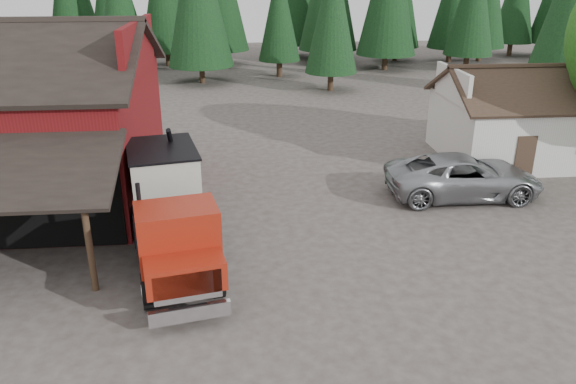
{
  "coord_description": "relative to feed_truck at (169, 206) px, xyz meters",
  "views": [
    {
      "loc": [
        -1.22,
        -12.74,
        8.94
      ],
      "look_at": [
        0.4,
        4.89,
        1.8
      ],
      "focal_mm": 35.0,
      "sensor_mm": 36.0,
      "label": 1
    }
  ],
  "objects": [
    {
      "name": "ground",
      "position": [
        3.5,
        -4.03,
        -1.8
      ],
      "size": [
        120.0,
        120.0,
        0.0
      ],
      "primitive_type": "plane",
      "color": "#473D37",
      "rests_on": "ground"
    },
    {
      "name": "farmhouse",
      "position": [
        16.5,
        8.97,
        -0.13
      ],
      "size": [
        8.6,
        6.42,
        4.65
      ],
      "color": "silver",
      "rests_on": "ground"
    },
    {
      "name": "conifer_backdrop",
      "position": [
        3.5,
        37.97,
        -1.8
      ],
      "size": [
        76.0,
        16.0,
        16.0
      ],
      "primitive_type": null,
      "color": "black",
      "rests_on": "ground"
    },
    {
      "name": "near_pine_b",
      "position": [
        9.5,
        25.97,
        4.09
      ],
      "size": [
        3.96,
        3.96,
        10.4
      ],
      "color": "#382619",
      "rests_on": "ground"
    },
    {
      "name": "feed_truck",
      "position": [
        0.0,
        0.0,
        0.0
      ],
      "size": [
        3.95,
        8.81,
        3.85
      ],
      "rotation": [
        0.0,
        0.0,
        0.2
      ],
      "color": "black",
      "rests_on": "ground"
    },
    {
      "name": "silver_car",
      "position": [
        11.5,
        4.19,
        -0.92
      ],
      "size": [
        6.38,
        2.99,
        1.77
      ],
      "primitive_type": "imported",
      "rotation": [
        0.0,
        0.0,
        1.56
      ],
      "color": "#9C9FA4",
      "rests_on": "ground"
    }
  ]
}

